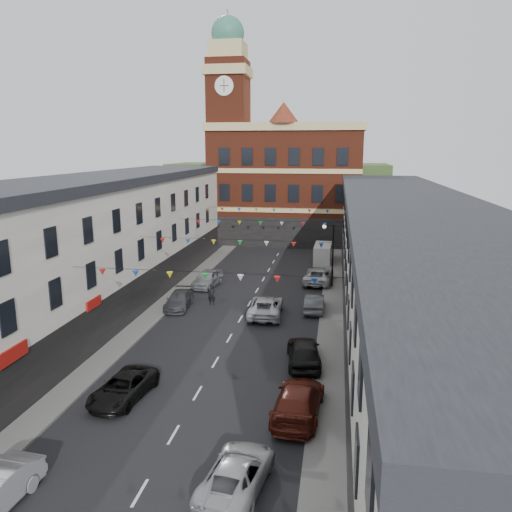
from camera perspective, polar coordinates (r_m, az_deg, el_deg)
The scene contains 20 objects.
ground at distance 34.92m, azimuth -3.07°, elevation -9.37°, with size 160.00×160.00×0.00m, color black.
pavement_left at distance 38.65m, azimuth -12.56°, elevation -7.37°, with size 1.80×64.00×0.15m, color #605E5B.
pavement_right at distance 36.04m, azimuth 8.53°, elevation -8.67°, with size 1.80×64.00×0.15m, color #605E5B.
terrace_left at distance 38.47m, azimuth -20.25°, elevation 0.23°, with size 8.40×56.00×10.70m.
terrace_right at distance 33.99m, azimuth 17.01°, elevation -1.92°, with size 8.40×56.00×9.70m.
civic_building at distance 70.16m, azimuth 3.53°, elevation 8.37°, with size 20.60×13.30×18.50m.
clock_tower at distance 68.29m, azimuth -3.11°, elevation 13.97°, with size 5.60×5.60×30.00m.
distant_hill at distance 94.67m, azimuth 2.57°, elevation 7.48°, with size 40.00×14.00×10.00m, color #305226.
street_lamp at distance 46.57m, azimuth 8.49°, elevation 1.03°, with size 1.10×0.36×6.00m.
car_left_c at distance 27.73m, azimuth -14.93°, elevation -14.33°, with size 2.14×4.65×1.29m, color black.
car_left_d at distance 41.50m, azimuth -8.79°, elevation -4.99°, with size 1.85×4.54×1.32m, color #404248.
car_left_e at distance 47.35m, azimuth -5.56°, elevation -2.56°, with size 1.89×4.70×1.60m, color gray.
car_right_b at distance 20.88m, azimuth -2.19°, elevation -23.54°, with size 2.15×4.66×1.30m, color #A1A5A9.
car_right_c at distance 25.42m, azimuth 4.86°, elevation -16.16°, with size 2.20×5.40×1.57m, color #4E180F.
car_right_d at distance 30.75m, azimuth 5.49°, elevation -10.84°, with size 1.95×4.84×1.65m, color black.
car_right_e at distance 40.46m, azimuth 6.68°, elevation -5.33°, with size 1.48×4.24×1.40m, color #4C5054.
car_right_f at distance 48.67m, azimuth 7.17°, elevation -2.24°, with size 2.54×5.51×1.53m, color #BABDBF.
moving_car at distance 39.15m, azimuth 1.12°, elevation -5.77°, with size 2.49×5.40×1.50m, color silver.
white_van at distance 57.29m, azimuth 7.63°, elevation 0.26°, with size 1.85×4.81×2.13m, color silver.
pedestrian at distance 41.77m, azimuth -5.06°, elevation -4.46°, with size 0.64×0.42×1.76m, color black.
Camera 1 is at (7.05, -31.70, 12.86)m, focal length 35.00 mm.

